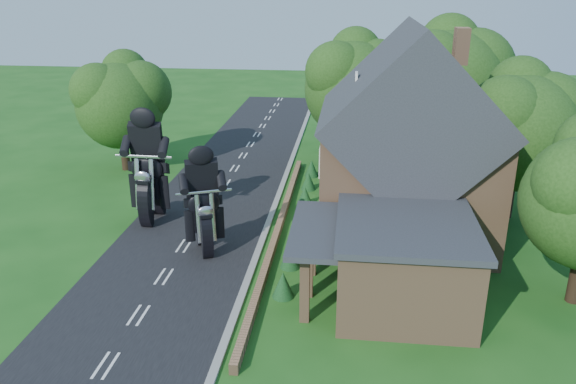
# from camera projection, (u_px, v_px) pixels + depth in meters

# --- Properties ---
(ground) EXTENTS (120.00, 120.00, 0.00)m
(ground) POSITION_uv_depth(u_px,v_px,m) (164.00, 277.00, 24.13)
(ground) COLOR #194D15
(ground) RESTS_ON ground
(road) EXTENTS (7.00, 80.00, 0.02)m
(road) POSITION_uv_depth(u_px,v_px,m) (164.00, 277.00, 24.13)
(road) COLOR black
(road) RESTS_ON ground
(kerb) EXTENTS (0.30, 80.00, 0.12)m
(kerb) POSITION_uv_depth(u_px,v_px,m) (247.00, 281.00, 23.72)
(kerb) COLOR gray
(kerb) RESTS_ON ground
(garden_wall) EXTENTS (0.30, 22.00, 0.40)m
(garden_wall) POSITION_uv_depth(u_px,v_px,m) (278.00, 230.00, 28.25)
(garden_wall) COLOR #9A6F4E
(garden_wall) RESTS_ON ground
(house) EXTENTS (9.54, 8.64, 10.24)m
(house) POSITION_uv_depth(u_px,v_px,m) (407.00, 149.00, 27.05)
(house) COLOR #9A6F4E
(house) RESTS_ON ground
(annex) EXTENTS (7.05, 5.94, 3.44)m
(annex) POSITION_uv_depth(u_px,v_px,m) (401.00, 261.00, 21.71)
(annex) COLOR #9A6F4E
(annex) RESTS_ON ground
(tree_house_right) EXTENTS (6.51, 6.00, 8.40)m
(tree_house_right) POSITION_uv_depth(u_px,v_px,m) (527.00, 123.00, 28.52)
(tree_house_right) COLOR black
(tree_house_right) RESTS_ON ground
(tree_behind_house) EXTENTS (7.81, 7.20, 10.08)m
(tree_behind_house) POSITION_uv_depth(u_px,v_px,m) (456.00, 77.00, 35.42)
(tree_behind_house) COLOR black
(tree_behind_house) RESTS_ON ground
(tree_behind_left) EXTENTS (6.94, 6.40, 9.16)m
(tree_behind_left) POSITION_uv_depth(u_px,v_px,m) (359.00, 81.00, 37.15)
(tree_behind_left) COLOR black
(tree_behind_left) RESTS_ON ground
(tree_far_road) EXTENTS (6.08, 5.60, 7.84)m
(tree_far_road) POSITION_uv_depth(u_px,v_px,m) (125.00, 98.00, 36.28)
(tree_far_road) COLOR black
(tree_far_road) RESTS_ON ground
(shrub_a) EXTENTS (0.90, 0.90, 1.10)m
(shrub_a) POSITION_uv_depth(u_px,v_px,m) (283.00, 285.00, 22.44)
(shrub_a) COLOR #123919
(shrub_a) RESTS_ON ground
(shrub_b) EXTENTS (0.90, 0.90, 1.10)m
(shrub_b) POSITION_uv_depth(u_px,v_px,m) (290.00, 256.00, 24.76)
(shrub_b) COLOR #123919
(shrub_b) RESTS_ON ground
(shrub_c) EXTENTS (0.90, 0.90, 1.10)m
(shrub_c) POSITION_uv_depth(u_px,v_px,m) (296.00, 232.00, 27.09)
(shrub_c) COLOR #123919
(shrub_c) RESTS_ON ground
(shrub_d) EXTENTS (0.90, 0.90, 1.10)m
(shrub_d) POSITION_uv_depth(u_px,v_px,m) (305.00, 196.00, 31.74)
(shrub_d) COLOR #123919
(shrub_d) RESTS_ON ground
(shrub_e) EXTENTS (0.90, 0.90, 1.10)m
(shrub_e) POSITION_uv_depth(u_px,v_px,m) (308.00, 181.00, 34.06)
(shrub_e) COLOR #123919
(shrub_e) RESTS_ON ground
(shrub_f) EXTENTS (0.90, 0.90, 1.10)m
(shrub_f) POSITION_uv_depth(u_px,v_px,m) (312.00, 168.00, 36.38)
(shrub_f) COLOR #123919
(shrub_f) RESTS_ON ground
(motorcycle_lead) EXTENTS (1.04, 1.71, 1.56)m
(motorcycle_lead) POSITION_uv_depth(u_px,v_px,m) (205.00, 237.00, 26.12)
(motorcycle_lead) COLOR black
(motorcycle_lead) RESTS_ON ground
(motorcycle_follow) EXTENTS (0.55, 1.98, 1.84)m
(motorcycle_follow) POSITION_uv_depth(u_px,v_px,m) (152.00, 205.00, 29.47)
(motorcycle_follow) COLOR black
(motorcycle_follow) RESTS_ON ground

